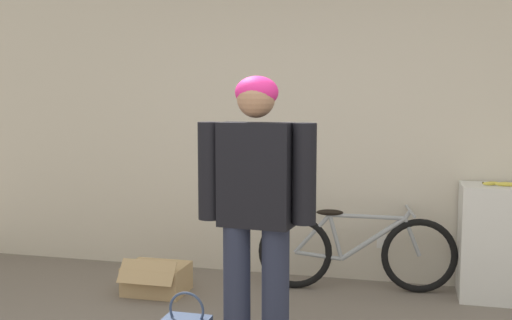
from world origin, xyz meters
TOP-DOWN VIEW (x-y plane):
  - wall_back at (0.00, 2.68)m, footprint 8.00×0.07m
  - side_shelf at (1.51, 2.42)m, footprint 0.71×0.43m
  - person at (-0.11, 0.88)m, footprint 0.71×0.25m
  - bicycle at (0.36, 2.35)m, footprint 1.60×0.46m
  - banana at (1.47, 2.38)m, footprint 0.35×0.09m
  - cardboard_box at (-1.19, 1.89)m, footprint 0.48×0.44m

SIDE VIEW (x-z plane):
  - cardboard_box at x=-1.19m, z-range -0.03..0.27m
  - bicycle at x=0.36m, z-range -0.01..0.66m
  - side_shelf at x=1.51m, z-range 0.00..0.90m
  - banana at x=1.47m, z-range 0.90..0.93m
  - person at x=-0.11m, z-range 0.12..1.82m
  - wall_back at x=0.00m, z-range 0.00..2.60m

